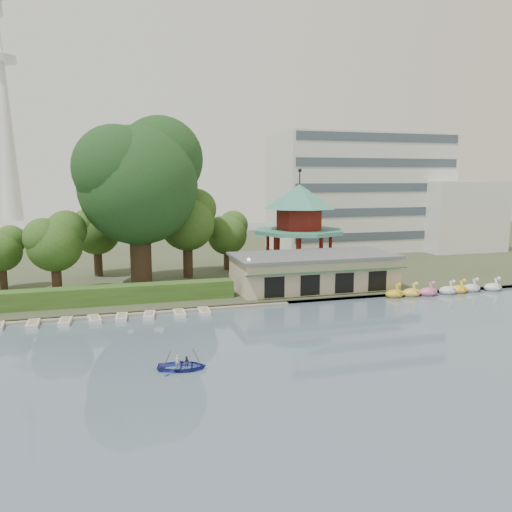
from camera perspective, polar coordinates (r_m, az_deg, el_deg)
name	(u,v)px	position (r m, az deg, el deg)	size (l,w,h in m)	color
ground_plane	(300,368)	(35.03, 5.06, -12.67)	(220.00, 220.00, 0.00)	slate
shore	(189,255)	(84.18, -7.68, 0.13)	(220.00, 70.00, 0.40)	#424930
embankment	(239,305)	(50.73, -1.97, -5.63)	(220.00, 0.60, 0.30)	gray
dock	(116,314)	(49.25, -15.70, -6.45)	(34.00, 1.60, 0.24)	gray
boathouse	(313,271)	(57.67, 6.58, -1.67)	(18.60, 9.39, 3.90)	#CBB396
pavilion	(299,219)	(66.99, 4.96, 4.23)	(12.40, 12.40, 13.50)	#CBB396
office_building	(375,196)	(91.04, 13.42, 6.65)	(38.00, 18.00, 20.00)	silver
broadcast_tower	(5,108)	(174.33, -26.73, 14.89)	(8.00, 8.00, 96.00)	silver
hedge	(84,296)	(52.27, -19.08, -4.39)	(30.00, 2.00, 1.80)	#375B20
lamp_post	(249,270)	(52.02, -0.83, -1.67)	(0.36, 0.36, 4.28)	black
big_tree	(140,177)	(58.68, -13.16, 8.82)	(14.81, 13.80, 19.71)	#3A281C
small_trees	(108,232)	(62.10, -16.52, 2.61)	(39.12, 15.97, 11.18)	#3A281C
swan_boats	(444,290)	(60.07, 20.73, -3.68)	(14.93, 2.13, 1.92)	gold
moored_rowboats	(77,321)	(48.02, -19.73, -6.96)	(24.56, 2.61, 0.36)	silver
rowboat_with_passengers	(182,363)	(34.88, -8.44, -11.98)	(5.22, 4.21, 2.01)	#303CA7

